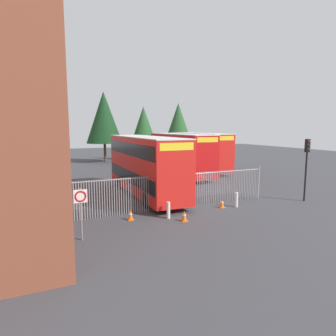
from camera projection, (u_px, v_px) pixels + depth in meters
The scene contains 15 objects.
ground_plane at pixel (150, 184), 26.33m from camera, with size 100.00×100.00×0.00m, color #3D3D42.
palisade_fence at pixel (178, 190), 18.48m from camera, with size 13.02×0.14×2.35m.
double_decker_bus_near_gate at pixel (145, 164), 21.72m from camera, with size 2.54×10.81×4.42m.
double_decker_bus_behind_fence_left at pixel (180, 153), 30.85m from camera, with size 2.54×10.81×4.42m.
double_decker_bus_behind_fence_right at pixel (198, 150), 34.55m from camera, with size 2.54×10.81×4.42m.
bollard_near_left at pixel (168, 210), 16.45m from camera, with size 0.20×0.20×0.95m, color silver.
bollard_center_front at pixel (236, 200), 18.84m from camera, with size 0.20×0.20×0.95m, color silver.
traffic_cone_by_gate at pixel (130, 215), 16.19m from camera, with size 0.34×0.34×0.59m.
traffic_cone_mid_forecourt at pixel (222, 203), 18.69m from camera, with size 0.34×0.34×0.59m.
traffic_cone_near_kerb at pixel (184, 216), 15.99m from camera, with size 0.34×0.34×0.59m.
speed_limit_sign_post at pixel (81, 202), 13.07m from camera, with size 0.60×0.14×2.40m.
traffic_light_kerbside at pixel (307, 158), 20.02m from camera, with size 0.28×0.33×4.30m.
tree_tall_back at pixel (144, 127), 44.96m from camera, with size 4.41×4.41×8.24m.
tree_short_side at pixel (104, 118), 42.46m from camera, with size 5.17×5.17×10.19m.
tree_mid_row at pixel (178, 123), 45.34m from camera, with size 4.21×4.21×8.79m.
Camera 1 is at (-9.08, -16.28, 5.08)m, focal length 31.40 mm.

